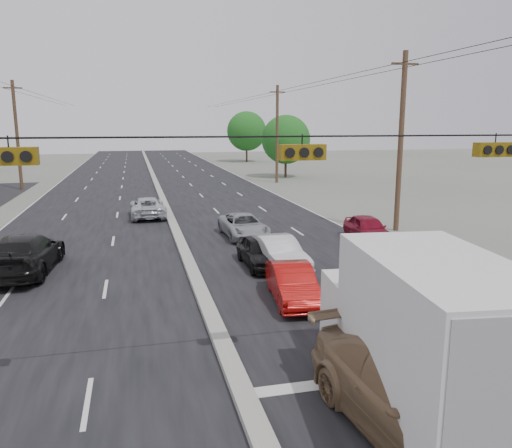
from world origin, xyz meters
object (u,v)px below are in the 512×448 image
(tree_right_far, at_px, (247,131))
(oncoming_near, at_px, (24,254))
(box_truck, at_px, (422,333))
(queue_car_b, at_px, (278,254))
(oncoming_far, at_px, (147,207))
(utility_pole_right_c, at_px, (277,134))
(queue_car_d, at_px, (459,270))
(tan_sedan, at_px, (422,401))
(utility_pole_right_b, at_px, (401,142))
(utility_pole_left_c, at_px, (17,135))
(red_sedan, at_px, (293,284))
(queue_car_a, at_px, (261,252))
(tree_right_mid, at_px, (286,140))
(queue_car_c, at_px, (244,226))
(queue_car_e, at_px, (368,229))

(tree_right_far, distance_m, oncoming_near, 63.42)
(tree_right_far, distance_m, box_truck, 73.20)
(queue_car_b, distance_m, oncoming_near, 10.47)
(oncoming_far, bearing_deg, utility_pole_right_c, -129.84)
(queue_car_d, bearing_deg, tan_sedan, -125.60)
(utility_pole_right_b, bearing_deg, queue_car_b, -145.64)
(utility_pole_right_c, relative_size, oncoming_far, 2.09)
(utility_pole_left_c, distance_m, oncoming_far, 21.02)
(utility_pole_right_b, height_order, queue_car_b, utility_pole_right_b)
(tree_right_far, relative_size, oncoming_far, 1.71)
(tan_sedan, bearing_deg, queue_car_b, 81.58)
(red_sedan, bearing_deg, utility_pole_right_b, 52.48)
(oncoming_near, bearing_deg, red_sedan, 153.34)
(queue_car_a, bearing_deg, oncoming_far, 107.56)
(tan_sedan, distance_m, queue_car_d, 10.46)
(tree_right_mid, distance_m, oncoming_near, 40.55)
(box_truck, xyz_separation_m, oncoming_near, (-10.18, 12.97, -1.00))
(box_truck, relative_size, oncoming_far, 1.51)
(red_sedan, bearing_deg, queue_car_c, 93.49)
(utility_pole_left_c, bearing_deg, queue_car_c, -57.06)
(oncoming_near, bearing_deg, queue_car_a, 176.34)
(utility_pole_right_b, relative_size, oncoming_near, 1.76)
(tree_right_mid, xyz_separation_m, queue_car_c, (-11.50, -29.69, -3.71))
(utility_pole_right_b, bearing_deg, queue_car_d, -106.41)
(queue_car_e, relative_size, oncoming_far, 0.83)
(box_truck, xyz_separation_m, queue_car_d, (6.12, 7.20, -1.15))
(utility_pole_left_c, xyz_separation_m, oncoming_far, (11.10, -17.29, -4.44))
(tree_right_mid, distance_m, tree_right_far, 25.03)
(tree_right_far, bearing_deg, queue_car_e, -96.38)
(utility_pole_right_b, height_order, utility_pole_right_c, same)
(queue_car_b, bearing_deg, tree_right_mid, 67.24)
(utility_pole_left_c, height_order, tan_sedan, utility_pole_left_c)
(tree_right_mid, relative_size, queue_car_a, 1.85)
(queue_car_b, distance_m, oncoming_far, 14.68)
(oncoming_near, bearing_deg, tree_right_mid, -118.17)
(tan_sedan, relative_size, queue_car_c, 1.33)
(box_truck, xyz_separation_m, tan_sedan, (-0.48, -0.91, -0.95))
(utility_pole_right_c, distance_m, tree_right_far, 30.20)
(queue_car_a, relative_size, queue_car_d, 0.83)
(red_sedan, xyz_separation_m, oncoming_near, (-9.70, 5.82, 0.18))
(queue_car_b, bearing_deg, tree_right_far, 73.30)
(tan_sedan, distance_m, queue_car_e, 17.06)
(tan_sedan, relative_size, queue_car_b, 1.41)
(queue_car_d, bearing_deg, utility_pole_right_c, 88.79)
(tree_right_far, relative_size, box_truck, 1.13)
(tan_sedan, bearing_deg, tree_right_far, 74.26)
(utility_pole_right_c, xyz_separation_m, tree_right_far, (3.50, 30.00, -0.15))
(tree_right_far, height_order, queue_car_d, tree_right_far)
(queue_car_b, bearing_deg, oncoming_far, 104.61)
(oncoming_near, bearing_deg, queue_car_c, -152.41)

